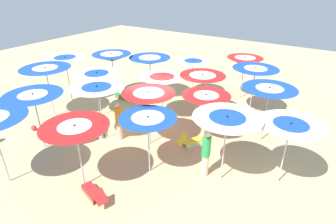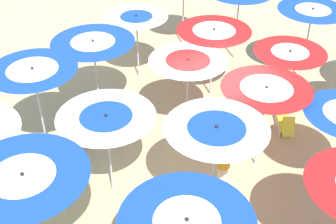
{
  "view_description": "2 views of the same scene",
  "coord_description": "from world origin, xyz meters",
  "px_view_note": "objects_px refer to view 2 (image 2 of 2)",
  "views": [
    {
      "loc": [
        -6.56,
        8.92,
        6.37
      ],
      "look_at": [
        -1.31,
        0.91,
        1.54
      ],
      "focal_mm": 29.6,
      "sensor_mm": 36.0,
      "label": 1
    },
    {
      "loc": [
        5.24,
        7.84,
        7.78
      ],
      "look_at": [
        1.34,
        0.1,
        1.55
      ],
      "focal_mm": 48.65,
      "sensor_mm": 36.0,
      "label": 2
    }
  ],
  "objects_px": {
    "lounger_0": "(71,138)",
    "lounger_3": "(184,216)",
    "beach_umbrella_13": "(216,136)",
    "beach_umbrella_3": "(34,77)",
    "beach_umbrella_8": "(107,123)",
    "beachgoer_0": "(223,163)",
    "beach_umbrella_2": "(93,48)",
    "lounger_2": "(284,123)",
    "beach_umbrella_9": "(24,182)",
    "beach_umbrella_12": "(266,94)",
    "beach_umbrella_11": "(289,58)",
    "beach_umbrella_7": "(188,67)",
    "beach_umbrella_6": "(214,36)",
    "beach_umbrella_10": "(312,14)",
    "beach_umbrella_1": "(137,21)"
  },
  "relations": [
    {
      "from": "beach_umbrella_2",
      "to": "lounger_3",
      "type": "height_order",
      "value": "beach_umbrella_2"
    },
    {
      "from": "lounger_3",
      "to": "lounger_2",
      "type": "bearing_deg",
      "value": 11.94
    },
    {
      "from": "beach_umbrella_9",
      "to": "beach_umbrella_10",
      "type": "height_order",
      "value": "beach_umbrella_9"
    },
    {
      "from": "beach_umbrella_1",
      "to": "beach_umbrella_3",
      "type": "bearing_deg",
      "value": 33.86
    },
    {
      "from": "beach_umbrella_10",
      "to": "lounger_3",
      "type": "distance_m",
      "value": 7.54
    },
    {
      "from": "beach_umbrella_8",
      "to": "beach_umbrella_9",
      "type": "relative_size",
      "value": 0.9
    },
    {
      "from": "lounger_2",
      "to": "beach_umbrella_1",
      "type": "bearing_deg",
      "value": 58.55
    },
    {
      "from": "beach_umbrella_6",
      "to": "lounger_0",
      "type": "relative_size",
      "value": 1.76
    },
    {
      "from": "beach_umbrella_7",
      "to": "beach_umbrella_10",
      "type": "relative_size",
      "value": 0.91
    },
    {
      "from": "beach_umbrella_9",
      "to": "lounger_0",
      "type": "bearing_deg",
      "value": -115.14
    },
    {
      "from": "lounger_0",
      "to": "beachgoer_0",
      "type": "xyz_separation_m",
      "value": [
        -2.62,
        3.26,
        0.68
      ]
    },
    {
      "from": "lounger_0",
      "to": "beachgoer_0",
      "type": "distance_m",
      "value": 4.23
    },
    {
      "from": "beach_umbrella_1",
      "to": "beach_umbrella_11",
      "type": "bearing_deg",
      "value": 124.7
    },
    {
      "from": "beach_umbrella_6",
      "to": "beach_umbrella_9",
      "type": "relative_size",
      "value": 0.88
    },
    {
      "from": "beach_umbrella_2",
      "to": "beachgoer_0",
      "type": "height_order",
      "value": "beach_umbrella_2"
    },
    {
      "from": "beach_umbrella_2",
      "to": "beach_umbrella_12",
      "type": "relative_size",
      "value": 1.03
    },
    {
      "from": "beach_umbrella_7",
      "to": "beach_umbrella_10",
      "type": "bearing_deg",
      "value": -171.64
    },
    {
      "from": "beach_umbrella_11",
      "to": "beach_umbrella_3",
      "type": "bearing_deg",
      "value": -12.88
    },
    {
      "from": "beach_umbrella_8",
      "to": "beachgoer_0",
      "type": "height_order",
      "value": "beach_umbrella_8"
    },
    {
      "from": "beach_umbrella_1",
      "to": "beach_umbrella_11",
      "type": "xyz_separation_m",
      "value": [
        -2.7,
        3.89,
        -0.04
      ]
    },
    {
      "from": "beach_umbrella_8",
      "to": "beach_umbrella_11",
      "type": "distance_m",
      "value": 5.38
    },
    {
      "from": "beach_umbrella_9",
      "to": "beach_umbrella_13",
      "type": "distance_m",
      "value": 3.66
    },
    {
      "from": "beach_umbrella_7",
      "to": "beach_umbrella_8",
      "type": "bearing_deg",
      "value": 27.24
    },
    {
      "from": "beach_umbrella_10",
      "to": "beachgoer_0",
      "type": "xyz_separation_m",
      "value": [
        5.07,
        3.21,
        -1.32
      ]
    },
    {
      "from": "beach_umbrella_6",
      "to": "beach_umbrella_13",
      "type": "distance_m",
      "value": 4.86
    },
    {
      "from": "beach_umbrella_10",
      "to": "beach_umbrella_11",
      "type": "distance_m",
      "value": 2.48
    },
    {
      "from": "beach_umbrella_2",
      "to": "beach_umbrella_9",
      "type": "xyz_separation_m",
      "value": [
        2.74,
        4.37,
        0.14
      ]
    },
    {
      "from": "beach_umbrella_2",
      "to": "beach_umbrella_9",
      "type": "bearing_deg",
      "value": 57.87
    },
    {
      "from": "beach_umbrella_3",
      "to": "beach_umbrella_8",
      "type": "relative_size",
      "value": 1.13
    },
    {
      "from": "beach_umbrella_3",
      "to": "beach_umbrella_12",
      "type": "distance_m",
      "value": 5.34
    },
    {
      "from": "beach_umbrella_9",
      "to": "beach_umbrella_12",
      "type": "relative_size",
      "value": 1.07
    },
    {
      "from": "lounger_3",
      "to": "beachgoer_0",
      "type": "height_order",
      "value": "beachgoer_0"
    },
    {
      "from": "beach_umbrella_11",
      "to": "beachgoer_0",
      "type": "xyz_separation_m",
      "value": [
        3.07,
        1.76,
        -1.04
      ]
    },
    {
      "from": "beach_umbrella_13",
      "to": "lounger_3",
      "type": "distance_m",
      "value": 2.1
    },
    {
      "from": "lounger_3",
      "to": "beach_umbrella_12",
      "type": "bearing_deg",
      "value": 8.47
    },
    {
      "from": "beach_umbrella_13",
      "to": "lounger_0",
      "type": "height_order",
      "value": "beach_umbrella_13"
    },
    {
      "from": "beach_umbrella_6",
      "to": "beach_umbrella_1",
      "type": "bearing_deg",
      "value": -51.54
    },
    {
      "from": "beach_umbrella_12",
      "to": "lounger_2",
      "type": "relative_size",
      "value": 1.98
    },
    {
      "from": "beach_umbrella_2",
      "to": "lounger_0",
      "type": "xyz_separation_m",
      "value": [
        1.14,
        0.95,
        -1.96
      ]
    },
    {
      "from": "beach_umbrella_3",
      "to": "beach_umbrella_8",
      "type": "xyz_separation_m",
      "value": [
        -0.99,
        2.07,
        -0.29
      ]
    },
    {
      "from": "beach_umbrella_6",
      "to": "beach_umbrella_8",
      "type": "relative_size",
      "value": 0.98
    },
    {
      "from": "beach_umbrella_3",
      "to": "beach_umbrella_9",
      "type": "bearing_deg",
      "value": 74.1
    },
    {
      "from": "beach_umbrella_1",
      "to": "beach_umbrella_7",
      "type": "xyz_separation_m",
      "value": [
        -0.07,
        3.12,
        -0.03
      ]
    },
    {
      "from": "beach_umbrella_3",
      "to": "beach_umbrella_8",
      "type": "bearing_deg",
      "value": 115.58
    },
    {
      "from": "lounger_2",
      "to": "beachgoer_0",
      "type": "distance_m",
      "value": 3.13
    },
    {
      "from": "lounger_0",
      "to": "lounger_3",
      "type": "height_order",
      "value": "lounger_0"
    },
    {
      "from": "lounger_2",
      "to": "beach_umbrella_12",
      "type": "bearing_deg",
      "value": 147.44
    },
    {
      "from": "beach_umbrella_3",
      "to": "beach_umbrella_10",
      "type": "bearing_deg",
      "value": -179.97
    },
    {
      "from": "beach_umbrella_11",
      "to": "lounger_3",
      "type": "height_order",
      "value": "beach_umbrella_11"
    },
    {
      "from": "beach_umbrella_7",
      "to": "beach_umbrella_2",
      "type": "bearing_deg",
      "value": -41.0
    }
  ]
}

